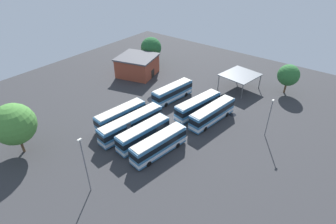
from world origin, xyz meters
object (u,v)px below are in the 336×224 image
at_px(bus_row0_slot2, 131,124).
at_px(depot_building, 137,65).
at_px(bus_row1_slot0, 212,113).
at_px(bus_row1_slot1, 198,106).
at_px(bus_row0_slot1, 143,134).
at_px(bus_row0_slot0, 159,145).
at_px(lamp_post_far_corner, 85,164).
at_px(bus_row1_slot3, 173,92).
at_px(tree_northwest, 14,124).
at_px(bus_row0_slot3, 121,116).
at_px(tree_west_edge, 151,48).
at_px(lamp_post_near_entrance, 269,116).
at_px(maintenance_shelter, 240,75).
at_px(tree_northeast, 288,75).

distance_m(bus_row0_slot2, depot_building, 26.46).
bearing_deg(bus_row1_slot0, depot_building, 75.18).
bearing_deg(bus_row1_slot1, bus_row0_slot1, 170.19).
relative_size(bus_row0_slot0, lamp_post_far_corner, 1.16).
height_order(bus_row1_slot3, tree_northwest, tree_northwest).
xyz_separation_m(bus_row0_slot3, tree_west_edge, (27.16, 15.49, 3.12)).
bearing_deg(bus_row1_slot0, bus_row0_slot1, 155.04).
bearing_deg(bus_row1_slot0, bus_row0_slot3, 130.94).
height_order(bus_row0_slot2, lamp_post_near_entrance, lamp_post_near_entrance).
bearing_deg(tree_northwest, maintenance_shelter, -23.22).
distance_m(bus_row1_slot3, lamp_post_near_entrance, 22.06).
bearing_deg(tree_northeast, bus_row0_slot3, 147.21).
xyz_separation_m(bus_row1_slot1, lamp_post_far_corner, (-27.29, 1.20, 3.31)).
height_order(bus_row1_slot0, tree_northeast, tree_northeast).
xyz_separation_m(bus_row0_slot1, bus_row1_slot1, (14.22, -2.46, 0.00)).
relative_size(tree_west_edge, tree_northwest, 0.86).
relative_size(bus_row1_slot1, lamp_post_far_corner, 1.22).
xyz_separation_m(maintenance_shelter, tree_west_edge, (-1.36, 27.31, 1.37)).
xyz_separation_m(bus_row0_slot0, bus_row0_slot1, (0.55, 4.06, -0.00)).
xyz_separation_m(bus_row0_slot0, tree_west_edge, (29.31, 27.02, 3.12)).
distance_m(bus_row0_slot0, bus_row1_slot1, 14.85).
xyz_separation_m(bus_row0_slot0, bus_row1_slot0, (14.12, -2.26, 0.00)).
distance_m(tree_west_edge, tree_northeast, 37.53).
relative_size(bus_row1_slot3, tree_northeast, 1.54).
relative_size(bus_row1_slot3, tree_northwest, 1.17).
distance_m(bus_row0_slot0, bus_row0_slot3, 11.73).
bearing_deg(depot_building, tree_west_edge, 13.10).
bearing_deg(bus_row1_slot3, bus_row0_slot2, -174.45).
xyz_separation_m(bus_row0_slot1, bus_row1_slot3, (15.69, 5.29, 0.00)).
distance_m(bus_row1_slot3, lamp_post_far_corner, 29.68).
bearing_deg(bus_row0_slot1, tree_northwest, 134.65).
height_order(bus_row0_slot1, depot_building, depot_building).
relative_size(maintenance_shelter, tree_northwest, 1.00).
relative_size(bus_row0_slot2, lamp_post_near_entrance, 1.79).
bearing_deg(maintenance_shelter, bus_row1_slot1, 173.25).
xyz_separation_m(maintenance_shelter, tree_northeast, (4.88, -9.70, 0.95)).
bearing_deg(bus_row0_slot0, bus_row1_slot3, 29.94).
relative_size(depot_building, tree_northeast, 1.66).
xyz_separation_m(bus_row1_slot1, tree_northwest, (-28.93, 17.35, 3.93)).
relative_size(bus_row1_slot3, tree_west_edge, 1.37).
distance_m(depot_building, tree_west_edge, 8.49).
height_order(bus_row0_slot3, depot_building, depot_building).
bearing_deg(depot_building, bus_row0_slot3, -144.63).
height_order(bus_row0_slot0, tree_northeast, tree_northeast).
xyz_separation_m(bus_row0_slot0, depot_building, (21.38, 25.18, 0.73)).
xyz_separation_m(bus_row0_slot1, tree_west_edge, (28.77, 22.96, 3.12)).
height_order(bus_row1_slot3, lamp_post_far_corner, lamp_post_far_corner).
height_order(bus_row0_slot0, bus_row0_slot2, same).
bearing_deg(depot_building, bus_row0_slot1, -134.61).
relative_size(bus_row0_slot1, bus_row1_slot0, 0.92).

